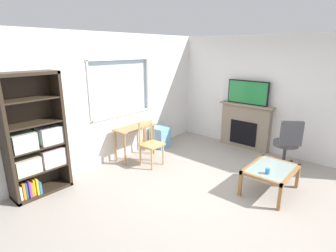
% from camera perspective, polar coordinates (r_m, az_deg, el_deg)
% --- Properties ---
extents(ground, '(5.85, 5.72, 0.02)m').
position_cam_1_polar(ground, '(4.63, 8.83, -13.90)').
color(ground, '#9E9389').
extents(wall_back_with_window, '(4.85, 0.15, 2.62)m').
position_cam_1_polar(wall_back_with_window, '(5.69, -11.19, 5.68)').
color(wall_back_with_window, silver).
rests_on(wall_back_with_window, ground).
extents(wall_right, '(0.12, 4.92, 2.62)m').
position_cam_1_polar(wall_right, '(6.34, 21.61, 6.19)').
color(wall_right, silver).
rests_on(wall_right, ground).
extents(bookshelf, '(0.90, 0.38, 1.98)m').
position_cam_1_polar(bookshelf, '(4.71, -26.77, -3.45)').
color(bookshelf, '#2D2319').
rests_on(bookshelf, ground).
extents(desk_under_window, '(0.93, 0.40, 0.71)m').
position_cam_1_polar(desk_under_window, '(5.71, -7.17, -1.34)').
color(desk_under_window, '#A37547').
rests_on(desk_under_window, ground).
extents(wooden_chair, '(0.43, 0.41, 0.90)m').
position_cam_1_polar(wooden_chair, '(5.36, -3.84, -3.78)').
color(wooden_chair, tan).
rests_on(wooden_chair, ground).
extents(plastic_drawer_unit, '(0.35, 0.40, 0.49)m').
position_cam_1_polar(plastic_drawer_unit, '(6.41, -1.73, -2.41)').
color(plastic_drawer_unit, '#72ADDB').
rests_on(plastic_drawer_unit, ground).
extents(fireplace, '(0.26, 1.28, 1.07)m').
position_cam_1_polar(fireplace, '(6.55, 16.34, 0.03)').
color(fireplace, gray).
rests_on(fireplace, ground).
extents(tv, '(0.06, 0.97, 0.54)m').
position_cam_1_polar(tv, '(6.36, 16.85, 6.96)').
color(tv, black).
rests_on(tv, fireplace).
extents(office_chair, '(0.62, 0.57, 1.00)m').
position_cam_1_polar(office_chair, '(5.70, 24.44, -3.05)').
color(office_chair, '#4C4C51').
rests_on(office_chair, ground).
extents(coffee_table, '(0.92, 0.68, 0.43)m').
position_cam_1_polar(coffee_table, '(4.72, 21.34, -9.10)').
color(coffee_table, '#8C9E99').
rests_on(coffee_table, ground).
extents(sippy_cup, '(0.07, 0.07, 0.09)m').
position_cam_1_polar(sippy_cup, '(4.46, 20.70, -9.07)').
color(sippy_cup, '#337FD6').
rests_on(sippy_cup, coffee_table).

